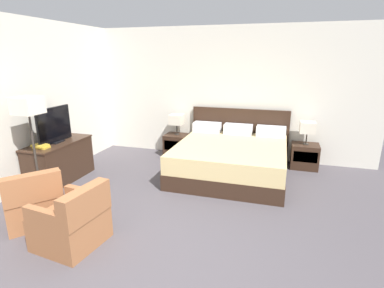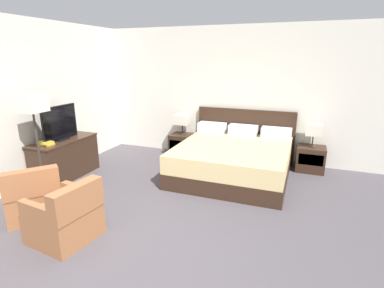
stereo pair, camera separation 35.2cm
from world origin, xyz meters
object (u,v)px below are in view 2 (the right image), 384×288
Objects in this scene: bed at (234,159)px; nightstand_right at (311,159)px; floor_lamp at (33,111)px; table_lamp_left at (182,119)px; table_lamp_right at (314,130)px; armchair_companion at (66,218)px; armchair_by_window at (33,197)px; dresser at (65,157)px; book_blue_cover at (45,142)px; book_red_cover at (46,144)px; tv at (60,123)px; nightstand_left at (183,145)px.

bed is 1.56m from nightstand_right.
floor_lamp reaches higher than bed.
table_lamp_left is 2.71m from table_lamp_right.
armchair_by_window is at bearing 161.46° from armchair_companion.
floor_lamp reaches higher than dresser.
dresser is 0.55m from book_blue_cover.
nightstand_right is at bearing -0.03° from table_lamp_left.
book_red_cover reaches higher than dresser.
table_lamp_left is at bearing 56.79° from book_red_cover.
tv is at bearing 88.29° from book_blue_cover.
book_blue_cover is at bearing -123.55° from table_lamp_left.
table_lamp_left reaches higher than dresser.
nightstand_left is 3.53m from armchair_companion.
dresser is at bearing 105.12° from floor_lamp.
tv is 0.46m from book_red_cover.
nightstand_right is at bearing -90.00° from table_lamp_right.
book_blue_cover is at bearing 141.29° from armchair_companion.
bed is 2.19× the size of armchair_by_window.
nightstand_right is at bearing 28.69° from book_blue_cover.
table_lamp_right is 4.69m from tv.
dresser is at bearing 116.28° from armchair_by_window.
book_red_cover is (-4.24, -2.33, -0.09)m from table_lamp_right.
tv reaches higher than table_lamp_left.
bed is at bearing 47.91° from armchair_by_window.
armchair_by_window is (-2.25, -2.49, -0.04)m from bed.
dresser is (-4.25, -1.94, 0.13)m from nightstand_right.
bed is 1.69× the size of dresser.
table_lamp_right is 0.28× the size of floor_lamp.
armchair_by_window is (0.63, -0.92, -0.45)m from book_red_cover.
table_lamp_right is at bearing 52.03° from armchair_companion.
floor_lamp is (-2.70, -1.89, 1.04)m from bed.
floor_lamp is (-0.45, 0.60, 1.08)m from armchair_by_window.
book_red_cover is at bearing 124.59° from armchair_by_window.
table_lamp_left reaches higher than nightstand_left.
tv reaches higher than book_red_cover.
bed is 3.31m from book_red_cover.
bed is 2.74× the size of tv.
table_lamp_right reaches higher than dresser.
nightstand_left is at bearing 89.25° from armchair_companion.
armchair_by_window is at bearing -132.09° from bed.
nightstand_left is at bearing 74.63° from armchair_by_window.
nightstand_right is 4.88m from book_blue_cover.
nightstand_right is at bearing 42.02° from armchair_by_window.
armchair_companion is (1.50, -1.20, -0.48)m from book_blue_cover.
dresser is at bearing 91.74° from book_red_cover.
armchair_by_window is 0.89m from armchair_companion.
table_lamp_left is 0.36× the size of dresser.
armchair_companion is (0.85, -0.28, 0.00)m from armchair_by_window.
book_blue_cover is (-4.26, -2.33, 0.52)m from nightstand_right.
tv is 1.61m from armchair_by_window.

